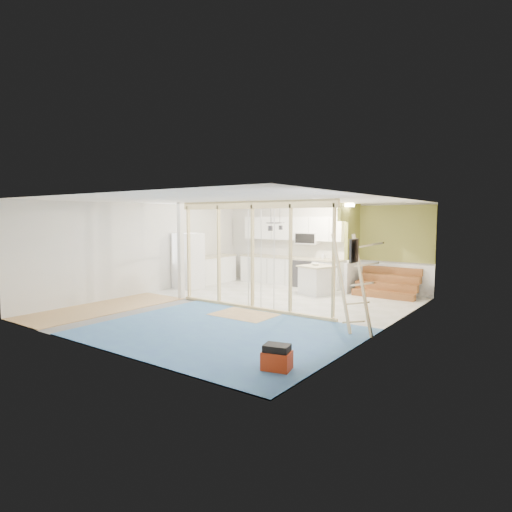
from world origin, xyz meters
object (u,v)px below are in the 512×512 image
Objects in this scene: fridge at (188,261)px; island at (317,280)px; ladder at (354,284)px; toolbox at (277,358)px.

island is at bearing 24.54° from fridge.
ladder is at bearing -14.44° from fridge.
island is 0.57× the size of ladder.
island reaches higher than toolbox.
fridge reaches higher than island.
toolbox is 0.25× the size of ladder.
island is at bearing 129.53° from ladder.
fridge is at bearing 165.11° from ladder.
fridge is 0.91× the size of ladder.
ladder reaches higher than toolbox.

